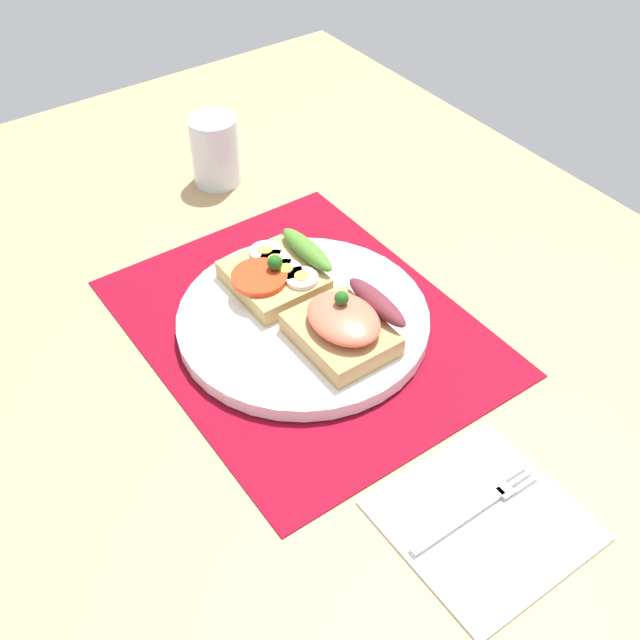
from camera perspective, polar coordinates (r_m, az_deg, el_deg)
ground_plane at (r=82.02cm, az=-1.21°, el=-1.34°), size 120.00×90.00×3.20cm
placemat at (r=80.80cm, az=-1.23°, el=-0.46°), size 39.01×30.88×0.30cm
plate at (r=80.17cm, az=-1.24°, el=0.02°), size 25.92×25.92×1.53cm
sandwich_egg_tomato at (r=82.20cm, az=-3.25°, el=3.39°), size 9.83×10.24×4.26cm
sandwich_salmon at (r=75.52cm, az=1.88°, el=-0.38°), size 10.04×9.43×5.63cm
napkin at (r=67.22cm, az=11.86°, el=-14.08°), size 14.79×14.97×0.60cm
fork at (r=67.29cm, az=11.55°, el=-13.20°), size 1.62×13.49×0.32cm
drinking_glass at (r=101.14cm, az=-7.68°, el=12.18°), size 6.06×6.06×8.86cm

